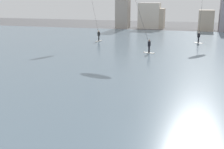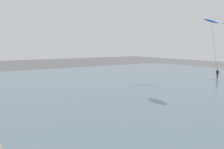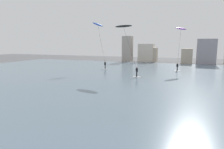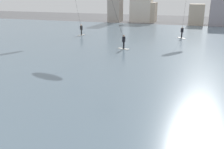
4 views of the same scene
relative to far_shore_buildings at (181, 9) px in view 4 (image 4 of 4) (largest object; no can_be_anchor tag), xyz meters
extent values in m
cube|color=slate|center=(-2.86, -29.14, -2.95)|extent=(84.00, 52.00, 0.10)
cube|color=#A89E93|center=(-14.01, -0.36, 0.85)|extent=(2.70, 3.14, 7.70)
cube|color=beige|center=(-8.46, 1.09, -0.30)|extent=(4.51, 3.44, 5.40)
cube|color=#B7A893|center=(-6.53, 1.28, -0.89)|extent=(2.55, 3.60, 4.22)
cube|color=#B7A893|center=(3.24, -0.65, -0.94)|extent=(2.93, 3.54, 4.11)
cube|color=gray|center=(8.04, -1.40, 0.36)|extent=(4.74, 2.71, 6.71)
cube|color=silver|center=(-4.10, -28.25, -2.87)|extent=(1.47, 0.84, 0.06)
cylinder|color=black|center=(-4.10, -28.25, -2.45)|extent=(0.20, 0.20, 0.78)
cube|color=black|center=(-4.10, -28.25, -1.76)|extent=(0.31, 0.39, 0.60)
sphere|color=#9E7051|center=(-4.10, -28.25, -1.35)|extent=(0.20, 0.20, 0.20)
cylinder|color=#333333|center=(-5.37, -27.97, 1.71)|extent=(2.56, 0.59, 7.04)
cube|color=silver|center=(-12.95, -20.66, -2.87)|extent=(0.73, 1.46, 0.06)
cylinder|color=black|center=(-12.95, -20.66, -2.45)|extent=(0.20, 0.20, 0.78)
cube|color=black|center=(-12.95, -20.66, -1.76)|extent=(0.38, 0.29, 0.60)
sphere|color=tan|center=(-12.95, -20.66, -1.35)|extent=(0.20, 0.20, 0.20)
cylinder|color=#333333|center=(-13.86, -20.44, 2.29)|extent=(1.85, 0.48, 8.19)
cube|color=silver|center=(1.73, -18.55, -2.87)|extent=(1.35, 1.25, 0.06)
cylinder|color=black|center=(1.73, -18.55, -2.45)|extent=(0.20, 0.20, 0.78)
cube|color=black|center=(1.73, -18.55, -1.76)|extent=(0.39, 0.40, 0.60)
sphere|color=beige|center=(1.73, -18.55, -1.35)|extent=(0.20, 0.20, 0.20)
cylinder|color=#333333|center=(1.84, -17.47, 1.77)|extent=(0.25, 2.19, 7.17)
camera|label=1|loc=(0.93, -63.56, 3.86)|focal=47.39mm
camera|label=2|loc=(10.56, -57.71, 2.77)|focal=40.51mm
camera|label=3|loc=(3.71, -60.04, 2.63)|focal=32.10mm
camera|label=4|loc=(4.01, -57.04, 3.50)|focal=42.01mm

